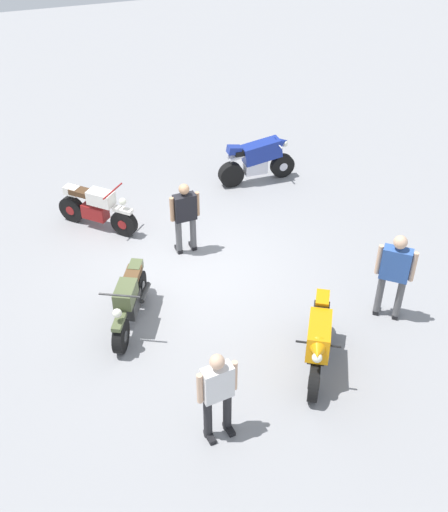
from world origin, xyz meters
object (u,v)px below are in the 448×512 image
object	(u,v)px
motorcycle_orange_sportbike	(318,340)
person_in_black_shirt	(185,214)
person_in_white_shirt	(217,391)
motorcycle_cream_vintage	(96,208)
motorcycle_olive_vintage	(130,302)
person_in_blue_shirt	(394,271)
motorcycle_blue_sportbike	(258,159)

from	to	relation	value
motorcycle_orange_sportbike	person_in_black_shirt	world-z (taller)	person_in_black_shirt
person_in_white_shirt	motorcycle_cream_vintage	bearing A→B (deg)	179.43
motorcycle_olive_vintage	motorcycle_orange_sportbike	size ratio (longest dim) A/B	1.02
motorcycle_orange_sportbike	person_in_blue_shirt	xyz separation A→B (m)	(0.74, -1.77, 0.44)
person_in_white_shirt	motorcycle_orange_sportbike	bearing A→B (deg)	103.04
motorcycle_cream_vintage	person_in_white_shirt	size ratio (longest dim) A/B	0.94
motorcycle_olive_vintage	person_in_black_shirt	xyz separation A→B (m)	(1.80, -1.54, 0.42)
motorcycle_cream_vintage	person_in_black_shirt	distance (m)	2.21
motorcycle_cream_vintage	motorcycle_orange_sportbike	bearing A→B (deg)	-19.42
motorcycle_cream_vintage	motorcycle_orange_sportbike	distance (m)	5.99
motorcycle_orange_sportbike	motorcycle_blue_sportbike	bearing A→B (deg)	-162.87
motorcycle_olive_vintage	person_in_white_shirt	xyz separation A→B (m)	(-2.81, -0.74, 0.43)
motorcycle_olive_vintage	motorcycle_blue_sportbike	xyz separation A→B (m)	(4.06, -3.99, 0.11)
motorcycle_blue_sportbike	person_in_white_shirt	world-z (taller)	person_in_white_shirt
motorcycle_cream_vintage	motorcycle_blue_sportbike	xyz separation A→B (m)	(0.80, -4.06, 0.11)
motorcycle_cream_vintage	person_in_black_shirt	world-z (taller)	person_in_black_shirt
motorcycle_olive_vintage	motorcycle_cream_vintage	bearing A→B (deg)	-153.51
motorcycle_orange_sportbike	motorcycle_olive_vintage	bearing A→B (deg)	-98.12
motorcycle_orange_sportbike	person_in_blue_shirt	distance (m)	1.97
motorcycle_olive_vintage	motorcycle_blue_sportbike	world-z (taller)	motorcycle_blue_sportbike
motorcycle_olive_vintage	motorcycle_cream_vintage	xyz separation A→B (m)	(3.26, 0.07, 0.00)
motorcycle_olive_vintage	person_in_black_shirt	bearing A→B (deg)	164.73
motorcycle_orange_sportbike	person_in_white_shirt	size ratio (longest dim) A/B	1.11
person_in_black_shirt	person_in_white_shirt	xyz separation A→B (m)	(-4.61, 0.81, 0.01)
motorcycle_olive_vintage	motorcycle_orange_sportbike	world-z (taller)	motorcycle_orange_sportbike
motorcycle_cream_vintage	motorcycle_blue_sportbike	world-z (taller)	motorcycle_blue_sportbike
person_in_black_shirt	person_in_blue_shirt	xyz separation A→B (m)	(-3.11, -2.94, 0.13)
motorcycle_olive_vintage	motorcycle_cream_vintage	distance (m)	3.26
motorcycle_cream_vintage	motorcycle_blue_sportbike	bearing A→B (deg)	54.12
motorcycle_olive_vintage	person_in_blue_shirt	xyz separation A→B (m)	(-1.31, -4.48, 0.55)
motorcycle_orange_sportbike	person_in_blue_shirt	bearing A→B (deg)	141.57
person_in_white_shirt	person_in_black_shirt	bearing A→B (deg)	161.99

